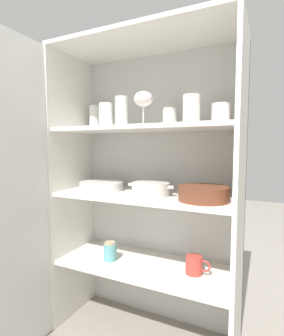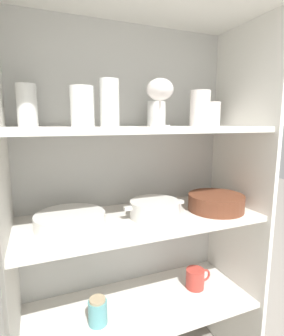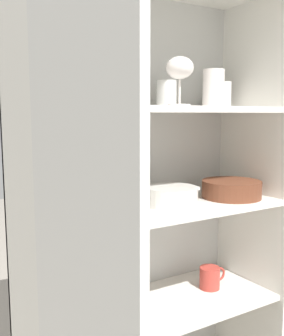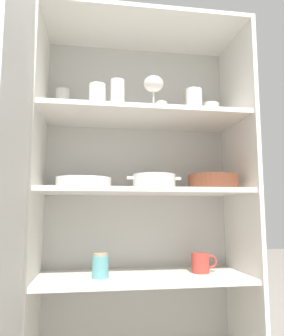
{
  "view_description": "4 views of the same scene",
  "coord_description": "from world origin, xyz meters",
  "views": [
    {
      "loc": [
        0.54,
        -0.98,
        0.96
      ],
      "look_at": [
        -0.01,
        0.17,
        0.85
      ],
      "focal_mm": 28.0,
      "sensor_mm": 36.0,
      "label": 1
    },
    {
      "loc": [
        -0.34,
        -0.68,
        1.06
      ],
      "look_at": [
        0.02,
        0.21,
        0.9
      ],
      "focal_mm": 28.0,
      "sensor_mm": 36.0,
      "label": 2
    },
    {
      "loc": [
        -0.7,
        -0.91,
        1.03
      ],
      "look_at": [
        -0.05,
        0.19,
        0.85
      ],
      "focal_mm": 42.0,
      "sensor_mm": 36.0,
      "label": 3
    },
    {
      "loc": [
        -0.21,
        -1.22,
        0.63
      ],
      "look_at": [
        -0.01,
        0.17,
        0.82
      ],
      "focal_mm": 35.0,
      "sensor_mm": 36.0,
      "label": 4
    }
  ],
  "objects": [
    {
      "name": "storage_jar",
      "position": [
        -0.18,
        0.13,
        0.42
      ],
      "size": [
        0.07,
        0.07,
        0.1
      ],
      "color": "#5BA3A8",
      "rests_on": "shelf_board_lower"
    },
    {
      "name": "cupboard_side_left",
      "position": [
        -0.44,
        0.17,
        0.72
      ],
      "size": [
        0.02,
        0.38,
        1.44
      ],
      "primitive_type": "cube",
      "color": "white",
      "rests_on": "ground_plane"
    },
    {
      "name": "tumbler_glass_5",
      "position": [
        0.1,
        0.26,
        1.1
      ],
      "size": [
        0.07,
        0.07,
        0.09
      ],
      "color": "white",
      "rests_on": "shelf_board_upper"
    },
    {
      "name": "tumbler_glass_2",
      "position": [
        -0.12,
        0.15,
        1.13
      ],
      "size": [
        0.06,
        0.06,
        0.15
      ],
      "color": "white",
      "rests_on": "shelf_board_upper"
    },
    {
      "name": "cupboard_top_panel",
      "position": [
        0.0,
        0.17,
        1.45
      ],
      "size": [
        0.9,
        0.38,
        0.02
      ],
      "primitive_type": "cube",
      "color": "white",
      "rests_on": "cupboard_side_left"
    },
    {
      "name": "casserole_dish",
      "position": [
        0.04,
        0.15,
        0.76
      ],
      "size": [
        0.23,
        0.18,
        0.06
      ],
      "color": "silver",
      "rests_on": "shelf_board_middle"
    },
    {
      "name": "plate_stack_white",
      "position": [
        -0.25,
        0.17,
        0.75
      ],
      "size": [
        0.23,
        0.23,
        0.04
      ],
      "color": "silver",
      "rests_on": "shelf_board_middle"
    },
    {
      "name": "coffee_mug_primary",
      "position": [
        0.25,
        0.18,
        0.41
      ],
      "size": [
        0.11,
        0.08,
        0.08
      ],
      "color": "#BC3D33",
      "rests_on": "shelf_board_lower"
    },
    {
      "name": "cupboard_back_panel",
      "position": [
        0.0,
        0.35,
        0.72
      ],
      "size": [
        0.9,
        0.02,
        1.44
      ],
      "primitive_type": "cube",
      "color": "silver",
      "rests_on": "ground_plane"
    },
    {
      "name": "cupboard_door",
      "position": [
        -0.44,
        -0.24,
        0.72
      ],
      "size": [
        0.03,
        0.45,
        1.44
      ],
      "color": "silver",
      "rests_on": "ground_plane"
    },
    {
      "name": "wine_glass_0",
      "position": [
        0.03,
        0.09,
        1.16
      ],
      "size": [
        0.09,
        0.09,
        0.15
      ],
      "color": "silver",
      "rests_on": "shelf_board_upper"
    },
    {
      "name": "tumbler_glass_1",
      "position": [
        0.23,
        0.16,
        1.12
      ],
      "size": [
        0.07,
        0.07,
        0.13
      ],
      "color": "silver",
      "rests_on": "shelf_board_upper"
    },
    {
      "name": "tumbler_glass_3",
      "position": [
        0.34,
        0.25,
        1.1
      ],
      "size": [
        0.08,
        0.08,
        0.1
      ],
      "color": "silver",
      "rests_on": "shelf_board_upper"
    },
    {
      "name": "shelf_board_middle",
      "position": [
        0.0,
        0.17,
        0.72
      ],
      "size": [
        0.87,
        0.34,
        0.02
      ],
      "primitive_type": "cube",
      "color": "silver"
    },
    {
      "name": "tumbler_glass_4",
      "position": [
        -0.36,
        0.27,
        1.12
      ],
      "size": [
        0.06,
        0.06,
        0.14
      ],
      "color": "white",
      "rests_on": "shelf_board_upper"
    },
    {
      "name": "cupboard_side_right",
      "position": [
        0.44,
        0.17,
        0.72
      ],
      "size": [
        0.02,
        0.38,
        1.44
      ],
      "primitive_type": "cube",
      "color": "white",
      "rests_on": "ground_plane"
    },
    {
      "name": "mixing_bowl_large",
      "position": [
        0.3,
        0.13,
        0.76
      ],
      "size": [
        0.21,
        0.21,
        0.06
      ],
      "color": "brown",
      "rests_on": "shelf_board_middle"
    },
    {
      "name": "tumbler_glass_0",
      "position": [
        -0.2,
        0.15,
        1.11
      ],
      "size": [
        0.07,
        0.07,
        0.12
      ],
      "color": "white",
      "rests_on": "shelf_board_upper"
    },
    {
      "name": "shelf_board_lower",
      "position": [
        0.0,
        0.17,
        0.36
      ],
      "size": [
        0.87,
        0.34,
        0.02
      ],
      "primitive_type": "cube",
      "color": "silver"
    },
    {
      "name": "shelf_board_upper",
      "position": [
        0.0,
        0.17,
        1.04
      ],
      "size": [
        0.87,
        0.34,
        0.02
      ],
      "primitive_type": "cube",
      "color": "silver"
    }
  ]
}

